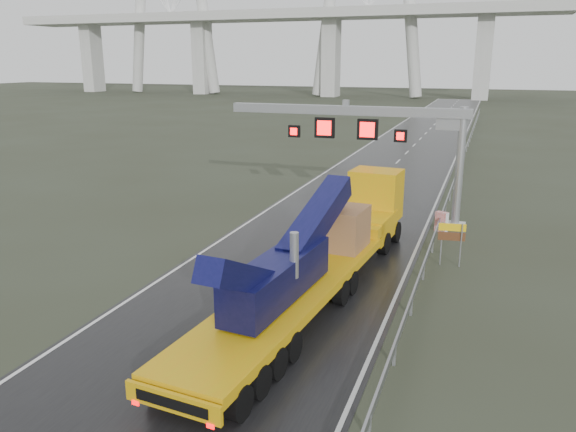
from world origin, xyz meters
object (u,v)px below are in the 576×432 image
at_px(heavy_haul_truck, 330,243).
at_px(striped_barrier, 441,222).
at_px(sign_gantry, 379,131).
at_px(exit_sign_pair, 452,236).

height_order(heavy_haul_truck, striped_barrier, heavy_haul_truck).
relative_size(sign_gantry, heavy_haul_truck, 0.73).
relative_size(sign_gantry, exit_sign_pair, 6.79).
bearing_deg(exit_sign_pair, heavy_haul_truck, -149.23).
distance_m(exit_sign_pair, striped_barrier, 5.95).
bearing_deg(sign_gantry, striped_barrier, -12.59).
bearing_deg(heavy_haul_truck, exit_sign_pair, 43.74).
xyz_separation_m(heavy_haul_truck, exit_sign_pair, (5.00, 4.01, -0.30)).
bearing_deg(heavy_haul_truck, sign_gantry, 94.95).
height_order(sign_gantry, exit_sign_pair, sign_gantry).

